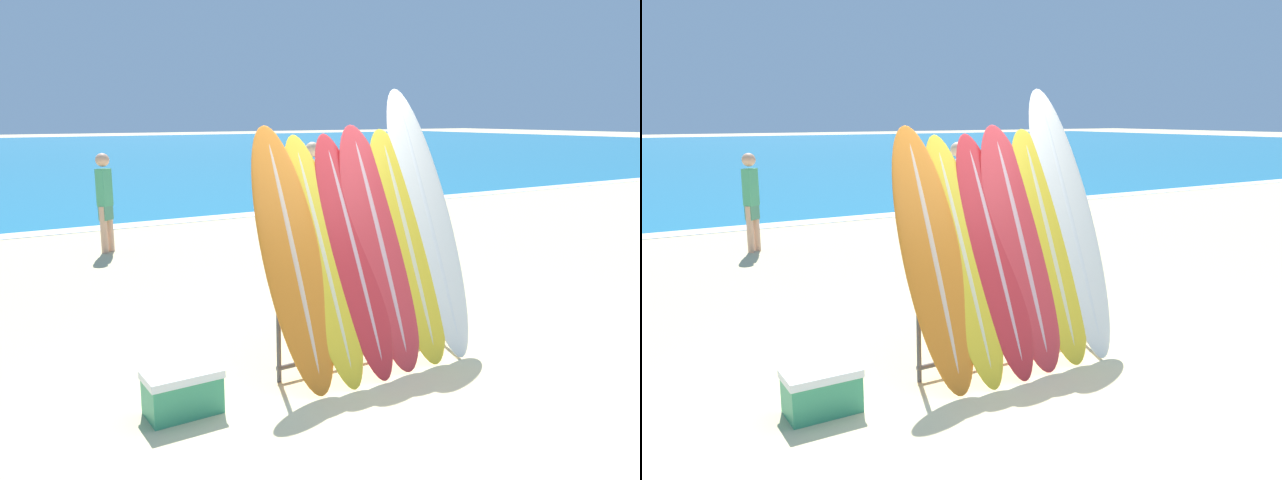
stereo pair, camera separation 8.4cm
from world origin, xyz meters
TOP-DOWN VIEW (x-y plane):
  - ground_plane at (0.00, 0.00)m, footprint 160.00×160.00m
  - surfboard_rack at (0.11, 0.24)m, footprint 1.84×0.04m
  - surfboard_slot_0 at (-0.65, 0.26)m, footprint 0.55×1.03m
  - surfboard_slot_1 at (-0.35, 0.26)m, footprint 0.49×1.06m
  - surfboard_slot_2 at (-0.05, 0.25)m, footprint 0.49×1.07m
  - surfboard_slot_3 at (0.24, 0.26)m, footprint 0.60×1.02m
  - surfboard_slot_4 at (0.56, 0.25)m, footprint 0.59×0.98m
  - surfboard_slot_5 at (0.87, 0.34)m, footprint 0.58×1.15m
  - person_near_water at (-0.78, 6.24)m, footprint 0.28×0.27m
  - person_mid_beach at (2.09, 4.47)m, footprint 0.30×0.30m
  - person_far_left at (2.08, 3.44)m, footprint 0.24×0.28m
  - cooler_box at (-1.68, 0.13)m, footprint 0.56×0.34m

SIDE VIEW (x-z plane):
  - ground_plane at x=0.00m, z-range 0.00..0.00m
  - cooler_box at x=-1.68m, z-range 0.00..0.35m
  - surfboard_rack at x=0.11m, z-range 0.03..1.00m
  - person_near_water at x=-0.78m, z-range 0.07..1.69m
  - person_far_left at x=2.08m, z-range 0.08..1.74m
  - person_mid_beach at x=2.09m, z-range 0.08..1.88m
  - surfboard_slot_1 at x=-0.35m, z-range 0.00..2.05m
  - surfboard_slot_2 at x=-0.05m, z-range 0.00..2.06m
  - surfboard_slot_4 at x=0.56m, z-range 0.00..2.10m
  - surfboard_slot_3 at x=0.24m, z-range 0.00..2.14m
  - surfboard_slot_0 at x=-0.65m, z-range 0.00..2.14m
  - surfboard_slot_5 at x=0.87m, z-range 0.00..2.48m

